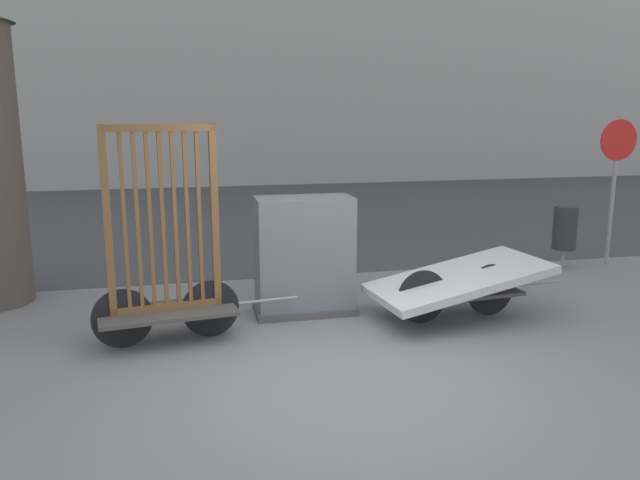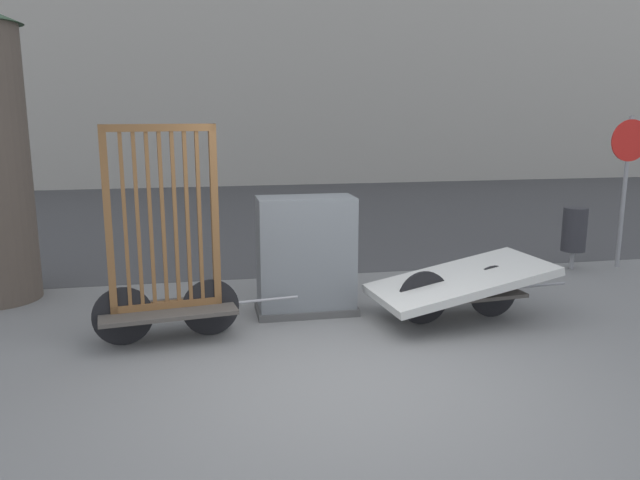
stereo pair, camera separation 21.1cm
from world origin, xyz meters
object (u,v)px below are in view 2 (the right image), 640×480
at_px(bike_cart_with_bedframe, 166,269).
at_px(bike_cart_with_mattress, 460,283).
at_px(utility_cabinet, 306,259).
at_px(trash_bin, 574,230).
at_px(sign_post, 627,168).

height_order(bike_cart_with_bedframe, bike_cart_with_mattress, bike_cart_with_bedframe).
distance_m(utility_cabinet, trash_bin, 4.34).
bearing_deg(sign_post, bike_cart_with_mattress, -151.15).
bearing_deg(bike_cart_with_bedframe, utility_cabinet, 13.39).
height_order(bike_cart_with_mattress, trash_bin, trash_bin).
xyz_separation_m(bike_cart_with_mattress, utility_cabinet, (-1.60, 0.59, 0.21)).
xyz_separation_m(bike_cart_with_bedframe, utility_cabinet, (1.51, 0.59, -0.11)).
distance_m(trash_bin, sign_post, 1.15).
xyz_separation_m(utility_cabinet, sign_post, (4.91, 1.23, 0.83)).
relative_size(bike_cart_with_mattress, trash_bin, 2.59).
bearing_deg(bike_cart_with_mattress, sign_post, 23.18).
bearing_deg(bike_cart_with_mattress, utility_cabinet, 154.01).
bearing_deg(utility_cabinet, bike_cart_with_mattress, -20.32).
relative_size(trash_bin, sign_post, 0.41).
xyz_separation_m(bike_cart_with_mattress, sign_post, (3.30, 1.82, 1.04)).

